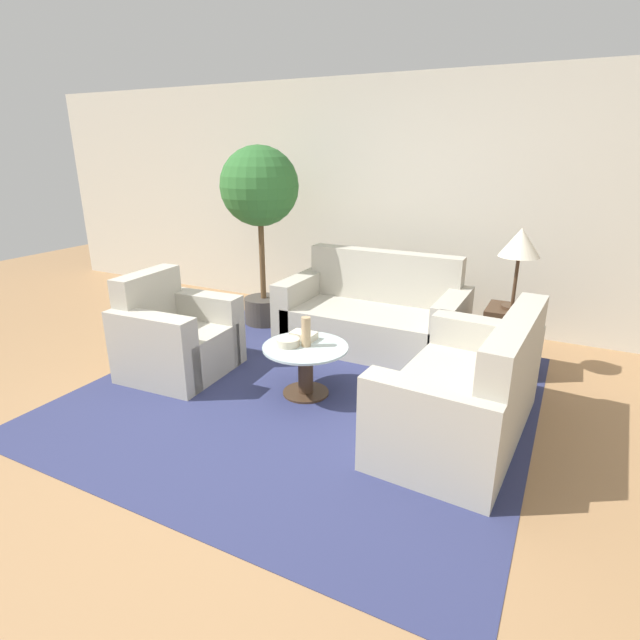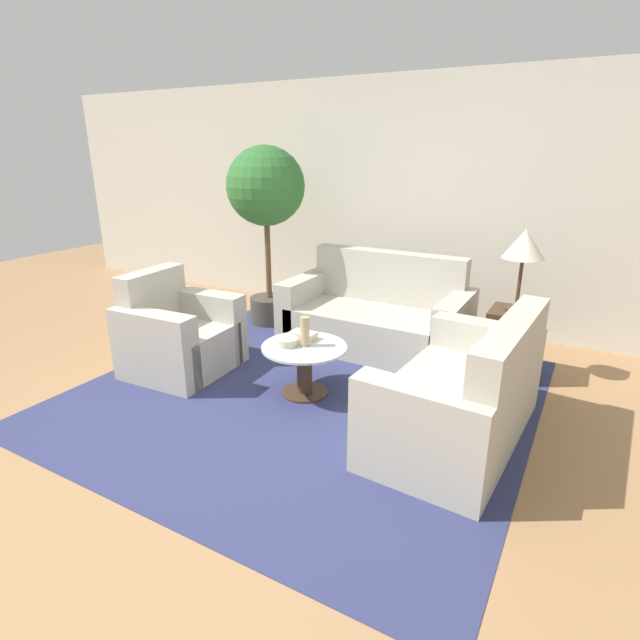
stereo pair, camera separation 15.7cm
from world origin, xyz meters
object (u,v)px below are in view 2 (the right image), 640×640
object	(u,v)px
potted_plant	(266,198)
book_stack	(303,335)
table_lamp	(524,246)
loveseat	(467,401)
bowl	(287,341)
coffee_table	(304,363)
armchair	(177,337)
vase	(305,332)
sofa_main	(377,318)

from	to	relation	value
potted_plant	book_stack	world-z (taller)	potted_plant
table_lamp	loveseat	bearing A→B (deg)	-93.40
loveseat	book_stack	distance (m)	1.38
loveseat	table_lamp	xyz separation A→B (m)	(0.07, 1.23, 0.83)
bowl	book_stack	distance (m)	0.18
loveseat	coffee_table	size ratio (longest dim) A/B	2.28
table_lamp	armchair	bearing A→B (deg)	-152.83
table_lamp	vase	bearing A→B (deg)	-138.66
table_lamp	potted_plant	size ratio (longest dim) A/B	0.36
loveseat	potted_plant	distance (m)	3.06
coffee_table	table_lamp	size ratio (longest dim) A/B	0.99
armchair	potted_plant	world-z (taller)	potted_plant
sofa_main	armchair	distance (m)	1.90
table_lamp	bowl	bearing A→B (deg)	-139.97
coffee_table	sofa_main	bearing A→B (deg)	85.63
loveseat	coffee_table	bearing A→B (deg)	-88.28
table_lamp	bowl	world-z (taller)	table_lamp
sofa_main	coffee_table	xyz separation A→B (m)	(-0.09, -1.23, -0.02)
table_lamp	vase	size ratio (longest dim) A/B	2.88
sofa_main	bowl	xyz separation A→B (m)	(-0.22, -1.28, 0.15)
coffee_table	vase	xyz separation A→B (m)	(0.00, 0.00, 0.26)
potted_plant	book_stack	distance (m)	1.90
armchair	vase	xyz separation A→B (m)	(1.23, 0.14, 0.24)
loveseat	table_lamp	bearing A→B (deg)	-179.78
sofa_main	potted_plant	distance (m)	1.72
armchair	book_stack	xyz separation A→B (m)	(1.14, 0.26, 0.15)
book_stack	loveseat	bearing A→B (deg)	-6.18
loveseat	table_lamp	distance (m)	1.49
coffee_table	table_lamp	world-z (taller)	table_lamp
armchair	coffee_table	world-z (taller)	armchair
table_lamp	book_stack	bearing A→B (deg)	-143.44
sofa_main	loveseat	size ratio (longest dim) A/B	1.15
loveseat	bowl	xyz separation A→B (m)	(-1.41, -0.01, 0.15)
bowl	book_stack	bearing A→B (deg)	76.07
coffee_table	table_lamp	xyz separation A→B (m)	(1.35, 1.19, 0.86)
book_stack	table_lamp	bearing A→B (deg)	37.40
potted_plant	bowl	world-z (taller)	potted_plant
sofa_main	armchair	world-z (taller)	sofa_main
armchair	book_stack	distance (m)	1.18
sofa_main	coffee_table	size ratio (longest dim) A/B	2.61
sofa_main	vase	world-z (taller)	sofa_main
armchair	potted_plant	xyz separation A→B (m)	(-0.02, 1.44, 1.08)
sofa_main	loveseat	distance (m)	1.74
sofa_main	armchair	size ratio (longest dim) A/B	1.92
armchair	vase	bearing A→B (deg)	-86.87
table_lamp	vase	xyz separation A→B (m)	(-1.35, -1.19, -0.59)
potted_plant	bowl	bearing A→B (deg)	-50.51
potted_plant	loveseat	bearing A→B (deg)	-28.03
loveseat	armchair	bearing A→B (deg)	-84.30
vase	potted_plant	bearing A→B (deg)	133.93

